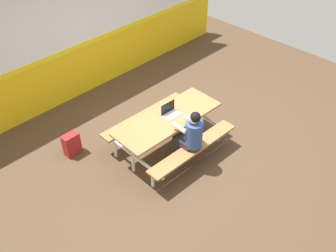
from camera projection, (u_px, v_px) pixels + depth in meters
name	position (u px, v px, depth m)	size (l,w,h in m)	color
ground_plane	(179.00, 141.00, 7.44)	(10.00, 10.00, 0.02)	#4C3826
accent_backdrop	(86.00, 37.00, 8.13)	(8.00, 0.14, 2.60)	yellow
picnic_table_main	(168.00, 125.00, 6.90)	(2.07, 1.61, 0.74)	#9E6B3D
student_nearer	(190.00, 134.00, 6.50)	(0.37, 0.53, 1.21)	#2D2D38
laptop_silver	(171.00, 112.00, 6.84)	(0.33, 0.23, 0.22)	silver
backpack_dark	(72.00, 144.00, 7.03)	(0.30, 0.22, 0.44)	maroon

